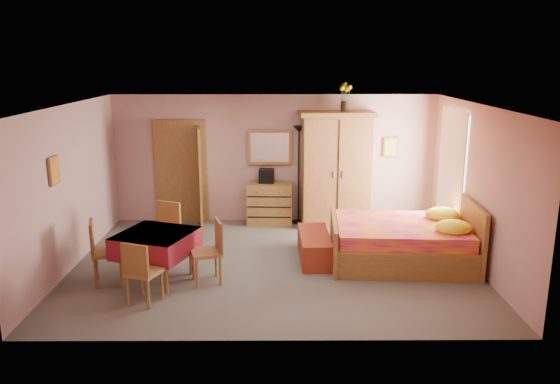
{
  "coord_description": "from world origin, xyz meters",
  "views": [
    {
      "loc": [
        0.05,
        -8.44,
        3.31
      ],
      "look_at": [
        0.1,
        0.3,
        1.15
      ],
      "focal_mm": 35.0,
      "sensor_mm": 36.0,
      "label": 1
    }
  ],
  "objects_px": {
    "wall_mirror": "(270,147)",
    "chair_south": "(144,271)",
    "stereo": "(267,176)",
    "chair_west": "(107,251)",
    "floor_lamp": "(299,175)",
    "bed": "(401,230)",
    "sunflower_vase": "(345,97)",
    "bench": "(314,247)",
    "wardrobe": "(335,169)",
    "chair_east": "(206,252)",
    "chest_of_drawers": "(270,204)",
    "dining_table": "(157,256)",
    "chair_north": "(162,234)"
  },
  "relations": [
    {
      "from": "chair_south",
      "to": "chair_north",
      "type": "distance_m",
      "value": 1.51
    },
    {
      "from": "wardrobe",
      "to": "chair_south",
      "type": "distance_m",
      "value": 4.74
    },
    {
      "from": "stereo",
      "to": "dining_table",
      "type": "height_order",
      "value": "stereo"
    },
    {
      "from": "floor_lamp",
      "to": "sunflower_vase",
      "type": "bearing_deg",
      "value": -8.64
    },
    {
      "from": "floor_lamp",
      "to": "bed",
      "type": "distance_m",
      "value": 2.76
    },
    {
      "from": "wall_mirror",
      "to": "bed",
      "type": "bearing_deg",
      "value": -47.55
    },
    {
      "from": "floor_lamp",
      "to": "chair_south",
      "type": "relative_size",
      "value": 2.2
    },
    {
      "from": "stereo",
      "to": "wall_mirror",
      "type": "bearing_deg",
      "value": 67.62
    },
    {
      "from": "bench",
      "to": "floor_lamp",
      "type": "bearing_deg",
      "value": 95.14
    },
    {
      "from": "dining_table",
      "to": "chair_east",
      "type": "xyz_separation_m",
      "value": [
        0.76,
        -0.08,
        0.1
      ]
    },
    {
      "from": "sunflower_vase",
      "to": "chair_north",
      "type": "bearing_deg",
      "value": -146.59
    },
    {
      "from": "wardrobe",
      "to": "chair_east",
      "type": "height_order",
      "value": "wardrobe"
    },
    {
      "from": "wall_mirror",
      "to": "bed",
      "type": "distance_m",
      "value": 3.33
    },
    {
      "from": "chair_south",
      "to": "wall_mirror",
      "type": "bearing_deg",
      "value": 87.82
    },
    {
      "from": "stereo",
      "to": "chair_east",
      "type": "bearing_deg",
      "value": -105.84
    },
    {
      "from": "dining_table",
      "to": "chair_south",
      "type": "distance_m",
      "value": 0.78
    },
    {
      "from": "chest_of_drawers",
      "to": "stereo",
      "type": "bearing_deg",
      "value": 142.58
    },
    {
      "from": "bench",
      "to": "dining_table",
      "type": "distance_m",
      "value": 2.61
    },
    {
      "from": "wall_mirror",
      "to": "chair_south",
      "type": "bearing_deg",
      "value": -114.75
    },
    {
      "from": "wardrobe",
      "to": "sunflower_vase",
      "type": "relative_size",
      "value": 4.14
    },
    {
      "from": "floor_lamp",
      "to": "stereo",
      "type": "bearing_deg",
      "value": -175.77
    },
    {
      "from": "wardrobe",
      "to": "bed",
      "type": "relative_size",
      "value": 0.99
    },
    {
      "from": "stereo",
      "to": "wardrobe",
      "type": "xyz_separation_m",
      "value": [
        1.37,
        -0.09,
        0.15
      ]
    },
    {
      "from": "sunflower_vase",
      "to": "bed",
      "type": "xyz_separation_m",
      "value": [
        0.73,
        -2.06,
        -2.03
      ]
    },
    {
      "from": "bed",
      "to": "chair_west",
      "type": "relative_size",
      "value": 2.37
    },
    {
      "from": "stereo",
      "to": "sunflower_vase",
      "type": "xyz_separation_m",
      "value": [
        1.52,
        -0.09,
        1.58
      ]
    },
    {
      "from": "bed",
      "to": "dining_table",
      "type": "bearing_deg",
      "value": -164.78
    },
    {
      "from": "chest_of_drawers",
      "to": "sunflower_vase",
      "type": "xyz_separation_m",
      "value": [
        1.46,
        -0.03,
        2.14
      ]
    },
    {
      "from": "stereo",
      "to": "chair_east",
      "type": "relative_size",
      "value": 0.31
    },
    {
      "from": "chair_east",
      "to": "sunflower_vase",
      "type": "bearing_deg",
      "value": -55.78
    },
    {
      "from": "stereo",
      "to": "chair_west",
      "type": "xyz_separation_m",
      "value": [
        -2.33,
        -3.0,
        -0.51
      ]
    },
    {
      "from": "dining_table",
      "to": "chair_north",
      "type": "xyz_separation_m",
      "value": [
        -0.06,
        0.73,
        0.12
      ]
    },
    {
      "from": "wall_mirror",
      "to": "chair_west",
      "type": "xyz_separation_m",
      "value": [
        -2.4,
        -3.16,
        -1.06
      ]
    },
    {
      "from": "chair_south",
      "to": "chair_east",
      "type": "height_order",
      "value": "chair_east"
    },
    {
      "from": "wall_mirror",
      "to": "bed",
      "type": "xyz_separation_m",
      "value": [
        2.19,
        -2.3,
        -1.02
      ]
    },
    {
      "from": "chest_of_drawers",
      "to": "bed",
      "type": "bearing_deg",
      "value": -41.12
    },
    {
      "from": "bench",
      "to": "chair_west",
      "type": "xyz_separation_m",
      "value": [
        -3.17,
        -0.94,
        0.27
      ]
    },
    {
      "from": "chest_of_drawers",
      "to": "bed",
      "type": "height_order",
      "value": "bed"
    },
    {
      "from": "stereo",
      "to": "chair_west",
      "type": "bearing_deg",
      "value": -127.86
    },
    {
      "from": "wall_mirror",
      "to": "wardrobe",
      "type": "bearing_deg",
      "value": -11.95
    },
    {
      "from": "stereo",
      "to": "bed",
      "type": "distance_m",
      "value": 3.15
    },
    {
      "from": "wall_mirror",
      "to": "bench",
      "type": "height_order",
      "value": "wall_mirror"
    },
    {
      "from": "chest_of_drawers",
      "to": "sunflower_vase",
      "type": "bearing_deg",
      "value": 1.25
    },
    {
      "from": "chest_of_drawers",
      "to": "floor_lamp",
      "type": "xyz_separation_m",
      "value": [
        0.58,
        0.1,
        0.57
      ]
    },
    {
      "from": "chest_of_drawers",
      "to": "chair_north",
      "type": "bearing_deg",
      "value": -126.59
    },
    {
      "from": "floor_lamp",
      "to": "bench",
      "type": "distance_m",
      "value": 2.25
    },
    {
      "from": "floor_lamp",
      "to": "chair_east",
      "type": "relative_size",
      "value": 2.09
    },
    {
      "from": "sunflower_vase",
      "to": "chair_south",
      "type": "distance_m",
      "value": 5.24
    },
    {
      "from": "chair_east",
      "to": "chest_of_drawers",
      "type": "bearing_deg",
      "value": -33.88
    },
    {
      "from": "bed",
      "to": "chair_north",
      "type": "distance_m",
      "value": 3.93
    }
  ]
}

